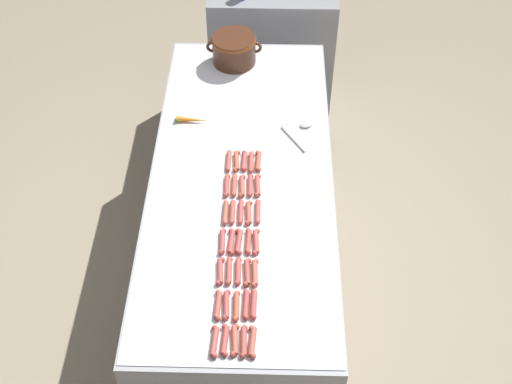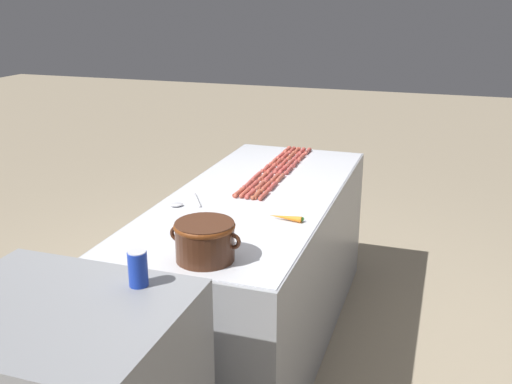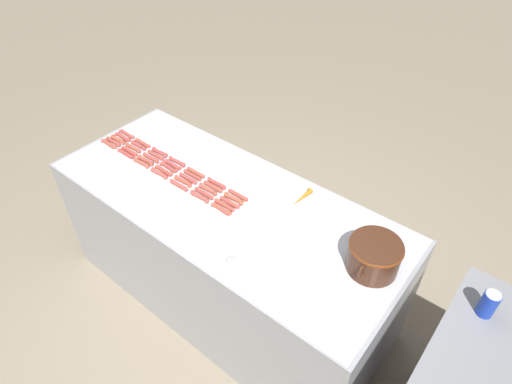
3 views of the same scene
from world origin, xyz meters
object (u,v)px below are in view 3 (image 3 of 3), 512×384
(hot_dog_12, at_px, (213,187))
(hot_dog_18, at_px, (188,178))
(hot_dog_8, at_px, (138,145))
(hot_dog_10, at_px, (172,165))
(hot_dog_23, at_px, (145,160))
(hot_dog_1, at_px, (142,143))
(hot_dog_7, at_px, (122,137))
(hot_dog_31, at_px, (159,173))
(hot_dog_33, at_px, (200,197))
(hot_dog_14, at_px, (118,140))
(hot_dog_28, at_px, (109,144))
(hot_dog_6, at_px, (238,195))
(carrot, at_px, (302,197))
(hot_dog_17, at_px, (168,167))
(hot_dog_24, at_px, (164,171))
(bean_pot, at_px, (374,255))
(hot_dog_15, at_px, (133,148))
(soda_can, at_px, (488,304))
(hot_dog_13, at_px, (234,199))
(hot_dog_30, at_px, (141,163))
(hot_dog_16, at_px, (151,158))
(hot_dog_25, at_px, (183,181))
(hot_dog_9, at_px, (155,155))
(hot_dog_19, at_px, (208,190))
(hot_dog_26, at_px, (204,193))
(hot_dog_3, at_px, (177,162))
(hot_dog_27, at_px, (224,205))
(hot_dog_21, at_px, (113,142))
(serving_spoon, at_px, (228,255))
(hot_dog_29, at_px, (125,153))
(hot_dog_22, at_px, (129,151))
(hot_dog_5, at_px, (217,183))
(hot_dog_34, at_px, (221,209))
(hot_dog_0, at_px, (127,134))
(hot_dog_11, at_px, (192,175))
(hot_dog_32, at_px, (179,185))

(hot_dog_12, relative_size, hot_dog_18, 1.00)
(hot_dog_8, xyz_separation_m, hot_dog_10, (0.00, 0.33, 0.00))
(hot_dog_23, bearing_deg, hot_dog_12, 98.80)
(hot_dog_1, xyz_separation_m, hot_dog_7, (0.04, -0.16, 0.00))
(hot_dog_31, bearing_deg, hot_dog_7, -102.55)
(hot_dog_33, bearing_deg, hot_dog_14, -94.79)
(hot_dog_12, relative_size, hot_dog_28, 1.00)
(hot_dog_6, bearing_deg, hot_dog_23, -80.34)
(hot_dog_10, bearing_deg, carrot, 107.24)
(hot_dog_17, bearing_deg, hot_dog_23, -75.68)
(hot_dog_6, xyz_separation_m, hot_dog_24, (0.11, -0.51, 0.00))
(hot_dog_18, bearing_deg, hot_dog_12, 102.66)
(hot_dog_7, height_order, bean_pot, bean_pot)
(hot_dog_15, bearing_deg, soda_can, 91.54)
(hot_dog_13, distance_m, hot_dog_30, 0.69)
(hot_dog_16, relative_size, hot_dog_25, 1.00)
(hot_dog_7, bearing_deg, soda_can, 90.52)
(hot_dog_9, distance_m, hot_dog_19, 0.50)
(hot_dog_13, relative_size, hot_dog_26, 1.00)
(hot_dog_3, height_order, hot_dog_27, same)
(hot_dog_23, bearing_deg, hot_dog_6, 99.66)
(hot_dog_6, height_order, hot_dog_33, same)
(hot_dog_18, distance_m, hot_dog_31, 0.19)
(hot_dog_3, relative_size, hot_dog_19, 1.00)
(hot_dog_15, distance_m, soda_can, 2.19)
(hot_dog_21, bearing_deg, serving_spoon, 78.50)
(bean_pot, bearing_deg, hot_dog_25, -84.15)
(hot_dog_16, relative_size, hot_dog_21, 1.00)
(hot_dog_12, xyz_separation_m, hot_dog_18, (0.04, -0.17, 0.00))
(serving_spoon, bearing_deg, hot_dog_24, -108.59)
(hot_dog_29, bearing_deg, hot_dog_25, 94.29)
(hot_dog_1, relative_size, soda_can, 1.18)
(hot_dog_30, height_order, hot_dog_33, same)
(hot_dog_22, distance_m, bean_pot, 1.68)
(hot_dog_24, bearing_deg, hot_dog_5, 108.61)
(hot_dog_19, distance_m, hot_dog_23, 0.51)
(hot_dog_18, relative_size, hot_dog_24, 1.00)
(hot_dog_34, xyz_separation_m, soda_can, (-0.13, 1.34, 0.17))
(hot_dog_0, bearing_deg, hot_dog_29, 49.82)
(hot_dog_15, xyz_separation_m, hot_dog_34, (0.07, 0.85, 0.00))
(hot_dog_6, relative_size, hot_dog_27, 1.00)
(hot_dog_16, xyz_separation_m, hot_dog_21, (0.04, -0.34, 0.00))
(hot_dog_6, height_order, serving_spoon, hot_dog_6)
(hot_dog_3, distance_m, hot_dog_11, 0.18)
(hot_dog_23, bearing_deg, hot_dog_0, -109.17)
(hot_dog_28, xyz_separation_m, bean_pot, (-0.16, 1.85, 0.08))
(hot_dog_12, bearing_deg, hot_dog_34, 56.09)
(hot_dog_29, height_order, bean_pot, bean_pot)
(hot_dog_11, bearing_deg, hot_dog_32, 2.48)
(hot_dog_11, distance_m, hot_dog_26, 0.19)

